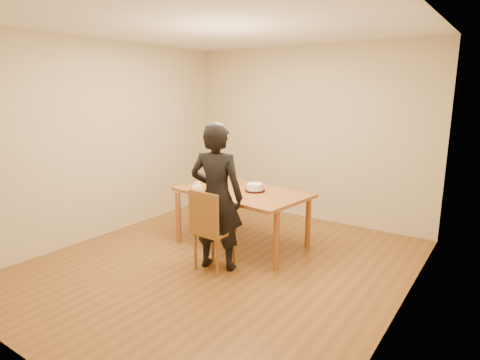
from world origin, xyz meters
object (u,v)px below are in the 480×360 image
Objects in this scene: dining_table at (242,192)px; cake at (255,187)px; person at (217,197)px; dining_chair at (215,231)px; cake_plate at (255,190)px.

dining_table is 0.18m from cake.
dining_table is 0.75m from person.
dining_chair is 0.22× the size of person.
cake_plate is (0.15, 0.07, 0.03)m from dining_table.
cake_plate is at bearing 94.33° from dining_chair.
dining_table is 0.84m from dining_chair.
dining_table is 6.27× the size of cake_plate.
dining_table is 0.99× the size of person.
cake is at bearing 94.33° from dining_chair.
cake reaches higher than dining_table.
dining_chair is at bearing 73.35° from person.
person is (0.00, 0.05, 0.40)m from dining_chair.
cake is (0.15, 0.07, 0.08)m from dining_table.
dining_table is 4.51× the size of dining_chair.
person is at bearing -90.24° from cake.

